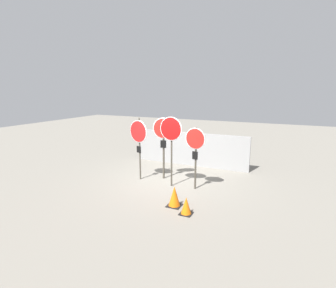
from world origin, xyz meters
TOP-DOWN VIEW (x-y plane):
  - ground_plane at (0.00, 0.00)m, footprint 40.00×40.00m
  - fence_back at (0.00, 2.47)m, footprint 5.35×0.12m
  - stop_sign_0 at (-1.11, -0.22)m, footprint 0.84×0.23m
  - stop_sign_1 at (-0.28, 0.24)m, footprint 0.78×0.24m
  - stop_sign_2 at (0.32, -0.39)m, footprint 0.84×0.14m
  - stop_sign_3 at (1.19, -0.29)m, footprint 0.74×0.17m
  - traffic_cone_0 at (1.09, -1.84)m, footprint 0.42×0.42m
  - traffic_cone_1 at (1.60, -2.18)m, footprint 0.35×0.35m

SIDE VIEW (x-z plane):
  - ground_plane at x=0.00m, z-range 0.00..0.00m
  - traffic_cone_1 at x=1.60m, z-range 0.00..0.50m
  - traffic_cone_0 at x=1.09m, z-range 0.00..0.62m
  - fence_back at x=0.00m, z-range 0.00..1.53m
  - stop_sign_3 at x=1.19m, z-range 0.50..2.71m
  - stop_sign_1 at x=-0.28m, z-range 0.51..2.94m
  - stop_sign_0 at x=-1.11m, z-range 0.54..2.96m
  - stop_sign_2 at x=0.32m, z-range 0.66..3.20m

